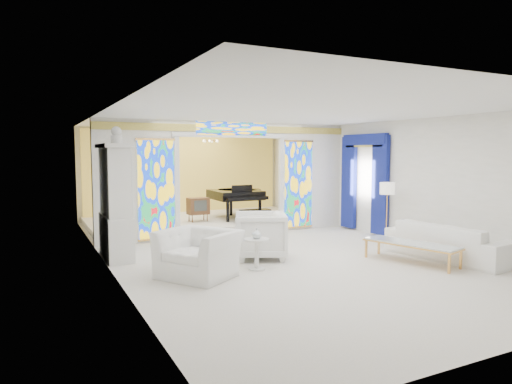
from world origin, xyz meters
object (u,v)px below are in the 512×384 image
sofa (449,241)px  coffee_table (411,244)px  china_cabinet (115,202)px  armchair_left (198,254)px  tv_console (198,206)px  armchair_right (260,235)px  grand_piano (238,195)px

sofa → coffee_table: bearing=79.5°
china_cabinet → coffee_table: 6.08m
armchair_left → sofa: size_ratio=0.50×
china_cabinet → tv_console: 4.12m
armchair_right → coffee_table: bearing=79.8°
coffee_table → tv_console: size_ratio=2.85×
china_cabinet → grand_piano: size_ratio=1.04×
grand_piano → tv_console: grand_piano is taller
sofa → coffee_table: sofa is taller
grand_piano → armchair_left: bearing=-119.9°
china_cabinet → tv_console: (2.83, 2.95, -0.54)m
sofa → tv_console: bearing=21.5°
armchair_right → coffee_table: 3.04m
china_cabinet → tv_console: china_cabinet is taller
armchair_right → grand_piano: (1.55, 4.56, 0.41)m
armchair_left → grand_piano: grand_piano is taller
armchair_right → china_cabinet: bearing=-92.4°
armchair_left → sofa: armchair_left is taller
armchair_left → grand_piano: 6.23m
china_cabinet → armchair_right: bearing=-26.9°
sofa → tv_console: (-3.34, 6.09, 0.26)m
armchair_right → sofa: size_ratio=0.42×
armchair_right → sofa: armchair_right is taller
grand_piano → tv_console: (-1.40, -0.26, -0.26)m
china_cabinet → sofa: bearing=-27.0°
coffee_table → tv_console: (-2.35, 6.03, 0.24)m
armchair_right → grand_piano: bearing=-174.3°
grand_piano → tv_console: 1.45m
china_cabinet → armchair_right: china_cabinet is taller
armchair_left → sofa: (5.11, -1.01, -0.04)m
coffee_table → tv_console: bearing=111.3°
china_cabinet → coffee_table: (5.18, -3.09, -0.78)m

